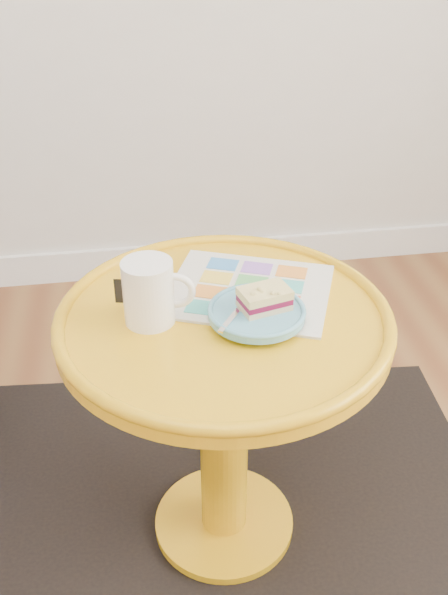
{
  "coord_description": "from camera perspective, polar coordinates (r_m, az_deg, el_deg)",
  "views": [
    {
      "loc": [
        0.34,
        -0.24,
        1.29
      ],
      "look_at": [
        0.5,
        0.78,
        0.64
      ],
      "focal_mm": 40.0,
      "sensor_mm": 36.0,
      "label": 1
    }
  ],
  "objects": [
    {
      "name": "rug",
      "position": [
        1.65,
        0.0,
        -18.98
      ],
      "size": [
        1.39,
        1.2,
        0.01
      ],
      "primitive_type": "cube",
      "rotation": [
        0.0,
        0.0,
        -0.08
      ],
      "color": "black",
      "rests_on": "ground"
    },
    {
      "name": "side_table",
      "position": [
        1.34,
        0.0,
        -7.54
      ],
      "size": [
        0.63,
        0.63,
        0.6
      ],
      "color": "gold",
      "rests_on": "ground"
    },
    {
      "name": "newspaper",
      "position": [
        1.31,
        2.16,
        0.62
      ],
      "size": [
        0.39,
        0.36,
        0.01
      ],
      "primitive_type": "cube",
      "rotation": [
        0.0,
        0.0,
        -0.39
      ],
      "color": "silver",
      "rests_on": "side_table"
    },
    {
      "name": "mug",
      "position": [
        1.2,
        -6.4,
        0.61
      ],
      "size": [
        0.13,
        0.09,
        0.12
      ],
      "rotation": [
        0.0,
        0.0,
        -0.23
      ],
      "color": "white",
      "rests_on": "side_table"
    },
    {
      "name": "plate",
      "position": [
        1.22,
        2.83,
        -1.36
      ],
      "size": [
        0.18,
        0.18,
        0.02
      ],
      "color": "#5CA5C2",
      "rests_on": "newspaper"
    },
    {
      "name": "cake_slice",
      "position": [
        1.21,
        3.51,
        -0.09
      ],
      "size": [
        0.1,
        0.08,
        0.04
      ],
      "rotation": [
        0.0,
        0.0,
        0.25
      ],
      "color": "#D3BC8C",
      "rests_on": "plate"
    },
    {
      "name": "fork",
      "position": [
        1.21,
        1.27,
        -1.08
      ],
      "size": [
        0.09,
        0.13,
        0.0
      ],
      "rotation": [
        0.0,
        0.0,
        -0.6
      ],
      "color": "silver",
      "rests_on": "plate"
    }
  ]
}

